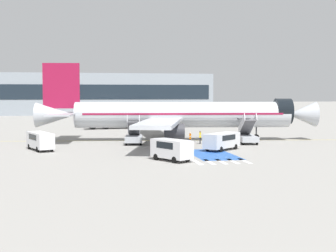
{
  "coord_description": "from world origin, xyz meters",
  "views": [
    {
      "loc": [
        -13.92,
        -65.37,
        6.62
      ],
      "look_at": [
        -2.94,
        -4.63,
        2.35
      ],
      "focal_mm": 50.0,
      "sensor_mm": 36.0,
      "label": 1
    }
  ],
  "objects_px": {
    "traffic_cone_0": "(166,141)",
    "traffic_cone_1": "(227,144)",
    "service_van_1": "(40,140)",
    "airliner": "(177,115)",
    "terminal_building": "(95,94)",
    "boarding_stairs_forward": "(247,136)",
    "service_van_0": "(222,140)",
    "service_van_2": "(172,148)",
    "boarding_stairs_aft": "(134,137)",
    "ground_crew_1": "(190,138)",
    "fuel_tanker": "(109,119)",
    "traffic_cone_2": "(168,143)",
    "ground_crew_0": "(200,136)"
  },
  "relations": [
    {
      "from": "boarding_stairs_forward",
      "to": "traffic_cone_0",
      "type": "bearing_deg",
      "value": 176.32
    },
    {
      "from": "traffic_cone_2",
      "to": "airliner",
      "type": "bearing_deg",
      "value": 67.81
    },
    {
      "from": "airliner",
      "to": "boarding_stairs_aft",
      "type": "relative_size",
      "value": 7.28
    },
    {
      "from": "traffic_cone_1",
      "to": "traffic_cone_2",
      "type": "bearing_deg",
      "value": 167.99
    },
    {
      "from": "ground_crew_0",
      "to": "traffic_cone_2",
      "type": "distance_m",
      "value": 4.85
    },
    {
      "from": "service_van_1",
      "to": "terminal_building",
      "type": "height_order",
      "value": "terminal_building"
    },
    {
      "from": "airliner",
      "to": "ground_crew_1",
      "type": "distance_m",
      "value": 7.12
    },
    {
      "from": "fuel_tanker",
      "to": "ground_crew_0",
      "type": "xyz_separation_m",
      "value": [
        10.38,
        -29.0,
        -0.8
      ]
    },
    {
      "from": "boarding_stairs_forward",
      "to": "ground_crew_0",
      "type": "xyz_separation_m",
      "value": [
        -6.27,
        0.63,
        -0.01
      ]
    },
    {
      "from": "boarding_stairs_aft",
      "to": "terminal_building",
      "type": "height_order",
      "value": "terminal_building"
    },
    {
      "from": "service_van_1",
      "to": "traffic_cone_2",
      "type": "relative_size",
      "value": 10.69
    },
    {
      "from": "service_van_2",
      "to": "terminal_building",
      "type": "height_order",
      "value": "terminal_building"
    },
    {
      "from": "boarding_stairs_aft",
      "to": "service_van_1",
      "type": "relative_size",
      "value": 0.95
    },
    {
      "from": "airliner",
      "to": "terminal_building",
      "type": "distance_m",
      "value": 87.38
    },
    {
      "from": "fuel_tanker",
      "to": "terminal_building",
      "type": "xyz_separation_m",
      "value": [
        -1.03,
        62.75,
        4.71
      ]
    },
    {
      "from": "traffic_cone_2",
      "to": "ground_crew_1",
      "type": "bearing_deg",
      "value": -7.64
    },
    {
      "from": "service_van_2",
      "to": "traffic_cone_2",
      "type": "xyz_separation_m",
      "value": [
        2.01,
        13.46,
        -0.99
      ]
    },
    {
      "from": "boarding_stairs_forward",
      "to": "traffic_cone_2",
      "type": "height_order",
      "value": "boarding_stairs_forward"
    },
    {
      "from": "service_van_2",
      "to": "traffic_cone_0",
      "type": "distance_m",
      "value": 16.47
    },
    {
      "from": "service_van_1",
      "to": "terminal_building",
      "type": "relative_size",
      "value": 0.08
    },
    {
      "from": "service_van_0",
      "to": "ground_crew_1",
      "type": "bearing_deg",
      "value": -17.38
    },
    {
      "from": "service_van_2",
      "to": "traffic_cone_1",
      "type": "height_order",
      "value": "service_van_2"
    },
    {
      "from": "fuel_tanker",
      "to": "terminal_building",
      "type": "distance_m",
      "value": 62.93
    },
    {
      "from": "airliner",
      "to": "terminal_building",
      "type": "height_order",
      "value": "terminal_building"
    },
    {
      "from": "boarding_stairs_forward",
      "to": "boarding_stairs_aft",
      "type": "height_order",
      "value": "boarding_stairs_forward"
    },
    {
      "from": "boarding_stairs_forward",
      "to": "service_van_2",
      "type": "relative_size",
      "value": 1.15
    },
    {
      "from": "boarding_stairs_forward",
      "to": "service_van_0",
      "type": "distance_m",
      "value": 8.57
    },
    {
      "from": "traffic_cone_0",
      "to": "service_van_1",
      "type": "bearing_deg",
      "value": -162.4
    },
    {
      "from": "boarding_stairs_aft",
      "to": "ground_crew_1",
      "type": "bearing_deg",
      "value": -16.35
    },
    {
      "from": "traffic_cone_0",
      "to": "traffic_cone_1",
      "type": "distance_m",
      "value": 8.3
    },
    {
      "from": "traffic_cone_2",
      "to": "service_van_0",
      "type": "bearing_deg",
      "value": -47.6
    },
    {
      "from": "traffic_cone_2",
      "to": "terminal_building",
      "type": "xyz_separation_m",
      "value": [
        -6.79,
        93.05,
        6.23
      ]
    },
    {
      "from": "boarding_stairs_aft",
      "to": "traffic_cone_0",
      "type": "height_order",
      "value": "boarding_stairs_aft"
    },
    {
      "from": "boarding_stairs_forward",
      "to": "traffic_cone_0",
      "type": "relative_size",
      "value": 8.04
    },
    {
      "from": "service_van_2",
      "to": "terminal_building",
      "type": "xyz_separation_m",
      "value": [
        -4.78,
        106.51,
        5.23
      ]
    },
    {
      "from": "boarding_stairs_aft",
      "to": "service_van_2",
      "type": "xyz_separation_m",
      "value": [
        2.01,
        -16.17,
        0.28
      ]
    },
    {
      "from": "ground_crew_1",
      "to": "traffic_cone_0",
      "type": "height_order",
      "value": "ground_crew_1"
    },
    {
      "from": "airliner",
      "to": "ground_crew_1",
      "type": "bearing_deg",
      "value": 10.85
    },
    {
      "from": "boarding_stairs_aft",
      "to": "service_van_0",
      "type": "distance_m",
      "value": 12.77
    },
    {
      "from": "traffic_cone_2",
      "to": "boarding_stairs_aft",
      "type": "bearing_deg",
      "value": 146.04
    },
    {
      "from": "ground_crew_0",
      "to": "traffic_cone_2",
      "type": "relative_size",
      "value": 3.2
    },
    {
      "from": "ground_crew_0",
      "to": "ground_crew_1",
      "type": "height_order",
      "value": "ground_crew_0"
    },
    {
      "from": "service_van_2",
      "to": "traffic_cone_1",
      "type": "relative_size",
      "value": 9.61
    },
    {
      "from": "boarding_stairs_forward",
      "to": "fuel_tanker",
      "type": "bearing_deg",
      "value": 127.13
    },
    {
      "from": "service_van_0",
      "to": "terminal_building",
      "type": "bearing_deg",
      "value": -34.8
    },
    {
      "from": "traffic_cone_0",
      "to": "traffic_cone_1",
      "type": "height_order",
      "value": "traffic_cone_0"
    },
    {
      "from": "airliner",
      "to": "traffic_cone_0",
      "type": "relative_size",
      "value": 58.55
    },
    {
      "from": "service_van_1",
      "to": "ground_crew_0",
      "type": "height_order",
      "value": "service_van_1"
    },
    {
      "from": "boarding_stairs_forward",
      "to": "traffic_cone_0",
      "type": "xyz_separation_m",
      "value": [
        -10.57,
        2.15,
        -0.66
      ]
    },
    {
      "from": "fuel_tanker",
      "to": "service_van_2",
      "type": "relative_size",
      "value": 2.1
    }
  ]
}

